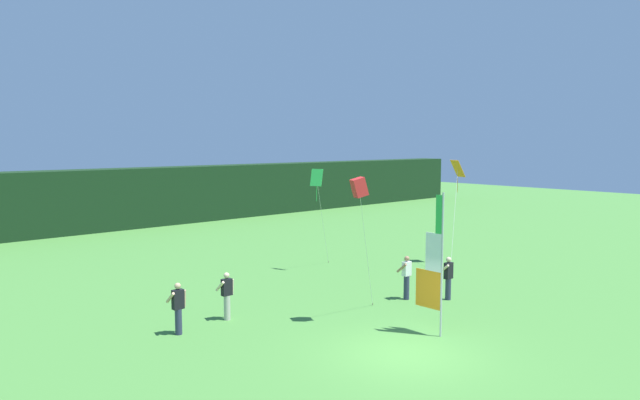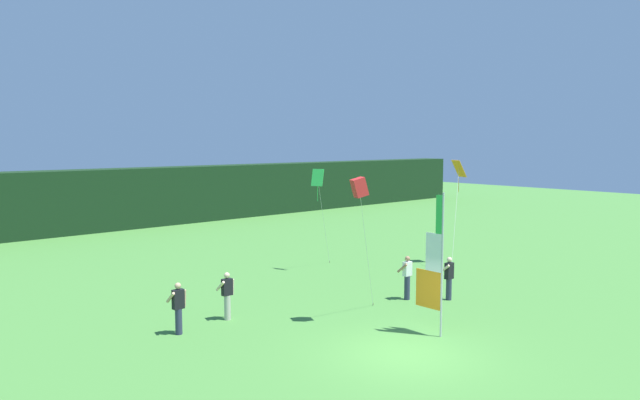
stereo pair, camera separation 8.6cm
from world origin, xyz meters
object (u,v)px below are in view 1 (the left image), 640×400
Objects in this scene: person_far_right at (227,295)px; kite_red_box_1 at (359,188)px; kite_green_diamond_0 at (317,182)px; kite_orange_diamond_2 at (458,173)px; person_far_left at (178,307)px; person_near_banner at (448,277)px; person_mid_field at (407,276)px; banner_flag at (434,267)px.

kite_red_box_1 is (2.96, -3.39, 3.70)m from person_far_right.
kite_orange_diamond_2 is (6.23, -3.41, 0.34)m from kite_green_diamond_0.
person_far_left is at bearing 147.83° from kite_red_box_1.
person_near_banner is 1.00× the size of person_far_left.
kite_green_diamond_0 is (9.35, 3.83, 3.33)m from person_far_left.
kite_red_box_1 is (-4.80, 0.17, 3.69)m from person_near_banner.
person_mid_field is 0.33× the size of kite_orange_diamond_2.
kite_green_diamond_0 is 0.97× the size of kite_red_box_1.
banner_flag is at bearing -150.57° from person_near_banner.
person_far_right is 8.83m from kite_green_diamond_0.
banner_flag is at bearing -109.99° from kite_green_diamond_0.
kite_green_diamond_0 is at bearing 22.27° from person_far_left.
banner_flag is 2.71× the size of person_near_banner.
kite_green_diamond_0 is at bearing 57.71° from kite_red_box_1.
person_near_banner is at bearing -2.03° from kite_red_box_1.
kite_green_diamond_0 is 7.11m from kite_orange_diamond_2.
kite_red_box_1 reaches higher than person_far_right.
kite_red_box_1 is (-4.39, -6.95, 0.36)m from kite_green_diamond_0.
kite_orange_diamond_2 is at bearing 18.45° from kite_red_box_1.
person_far_left is at bearing -178.45° from kite_orange_diamond_2.
banner_flag is 2.73× the size of person_far_left.
banner_flag reaches higher than person_near_banner.
banner_flag is at bearing -54.93° from person_far_right.
kite_green_diamond_0 is at bearing 93.26° from person_near_banner.
person_mid_field is (-1.16, 1.11, 0.02)m from person_near_banner.
kite_red_box_1 is (-3.64, -0.94, 3.67)m from person_mid_field.
kite_red_box_1 is at bearing 114.14° from banner_flag.
kite_orange_diamond_2 reaches higher than kite_red_box_1.
banner_flag is 4.35m from person_mid_field.
person_far_right is at bearing 155.36° from person_near_banner.
kite_red_box_1 is 11.19m from kite_orange_diamond_2.
kite_green_diamond_0 is at bearing 151.31° from kite_orange_diamond_2.
person_far_right is at bearing 131.15° from kite_red_box_1.
person_near_banner is 6.05m from kite_red_box_1.
banner_flag reaches higher than person_mid_field.
kite_red_box_1 is at bearing 177.97° from person_near_banner.
kite_orange_diamond_2 is (6.97, 2.60, 3.65)m from person_mid_field.
person_far_right is at bearing 7.69° from person_far_left.
person_mid_field is 0.34× the size of kite_red_box_1.
person_mid_field reaches higher than person_far_right.
person_mid_field is 8.29m from kite_orange_diamond_2.
kite_red_box_1 is at bearing -165.50° from person_mid_field.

